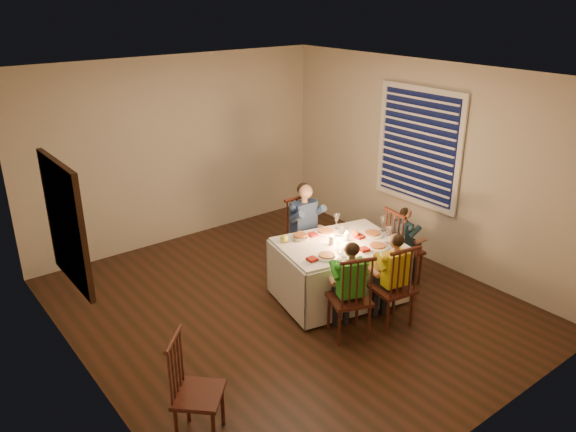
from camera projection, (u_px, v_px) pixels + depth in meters
ground at (288, 305)px, 6.48m from camera, size 5.00×5.00×0.00m
wall_left at (77, 257)px, 4.71m from camera, size 0.02×5.00×2.60m
wall_right at (425, 163)px, 7.27m from camera, size 0.02×5.00×2.60m
wall_back at (178, 151)px, 7.82m from camera, size 4.50×0.02×2.60m
ceiling at (288, 76)px, 5.50m from camera, size 5.00×5.00×0.00m
dining_table at (338, 259)px, 6.46m from camera, size 1.55×1.25×0.68m
chair_adult at (304, 270)px, 7.29m from camera, size 0.41×0.40×0.97m
chair_near_left at (348, 335)px, 5.93m from camera, size 0.51×0.50×0.97m
chair_near_right at (389, 323)px, 6.14m from camera, size 0.46×0.45×0.97m
chair_end at (401, 281)px, 7.02m from camera, size 0.45×0.46×0.97m
adult at (304, 270)px, 7.29m from camera, size 0.43×0.40×1.19m
child_green at (348, 335)px, 5.93m from camera, size 0.46×0.44×1.08m
child_yellow at (389, 323)px, 6.14m from camera, size 0.41×0.38×1.07m
child_teal at (401, 281)px, 7.02m from camera, size 0.33×0.35×0.99m
setting_adult at (326, 232)px, 6.63m from camera, size 0.31×0.31×0.02m
setting_green at (327, 256)px, 6.03m from camera, size 0.31×0.31×0.02m
setting_yellow at (378, 247)px, 6.26m from camera, size 0.31×0.31×0.02m
setting_teal at (373, 234)px, 6.58m from camera, size 0.31×0.31×0.02m
candle_left at (331, 240)px, 6.32m from camera, size 0.06×0.06×0.10m
candle_right at (347, 237)px, 6.40m from camera, size 0.06×0.06×0.10m
squash at (284, 239)px, 6.38m from camera, size 0.09×0.09×0.09m
orange_fruit at (356, 234)px, 6.51m from camera, size 0.08×0.08×0.08m
serving_bowl at (300, 238)px, 6.45m from camera, size 0.27×0.27×0.05m
wall_mirror at (66, 224)px, 4.88m from camera, size 0.06×0.95×1.15m
window_blinds at (418, 147)px, 7.25m from camera, size 0.07×1.34×1.54m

